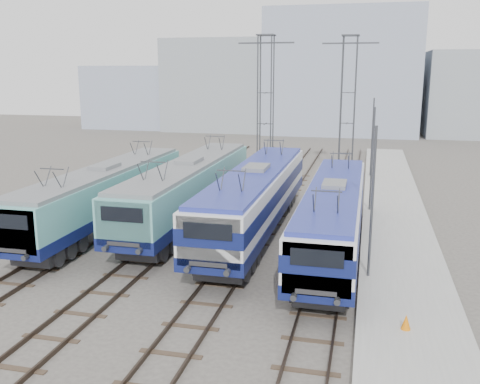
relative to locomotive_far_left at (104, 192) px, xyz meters
name	(u,v)px	position (x,y,z in m)	size (l,w,h in m)	color
ground	(171,281)	(6.75, -6.87, -2.22)	(160.00, 160.00, 0.00)	#514C47
platform	(399,241)	(16.95, 1.13, -2.07)	(4.00, 70.00, 0.30)	#9E9E99
locomotive_far_left	(104,192)	(0.00, 0.00, 0.00)	(2.83, 17.84, 3.36)	#0F174F
locomotive_center_left	(189,187)	(4.50, 2.21, 0.09)	(2.95, 18.64, 3.51)	#0F174F
locomotive_center_right	(255,195)	(9.00, 0.70, 0.17)	(2.97, 18.79, 3.53)	#0F174F
locomotive_far_right	(333,212)	(13.50, -1.51, 0.01)	(2.76, 17.45, 3.28)	#0F174F
catenary_tower_west	(265,103)	(6.75, 15.13, 4.42)	(4.50, 1.20, 12.00)	#3F4247
catenary_tower_east	(348,103)	(13.25, 17.13, 4.42)	(4.50, 1.20, 12.00)	#3F4247
mast_front	(372,206)	(15.35, -4.87, 1.28)	(0.12, 0.12, 7.00)	#3F4247
mast_mid	(372,162)	(15.35, 7.13, 1.28)	(0.12, 0.12, 7.00)	#3F4247
mast_rear	(372,139)	(15.35, 19.13, 1.28)	(0.12, 0.12, 7.00)	#3F4247
safety_cone	(406,322)	(16.68, -9.77, -1.65)	(0.35, 0.35, 0.55)	orange
building_west	(226,85)	(-7.25, 55.13, 4.78)	(18.00, 12.00, 14.00)	#8C959C
building_center	(342,72)	(10.75, 55.13, 6.78)	(22.00, 14.00, 18.00)	#929DB5
building_far_west	(133,97)	(-23.25, 55.13, 2.78)	(14.00, 10.00, 10.00)	#929DB5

